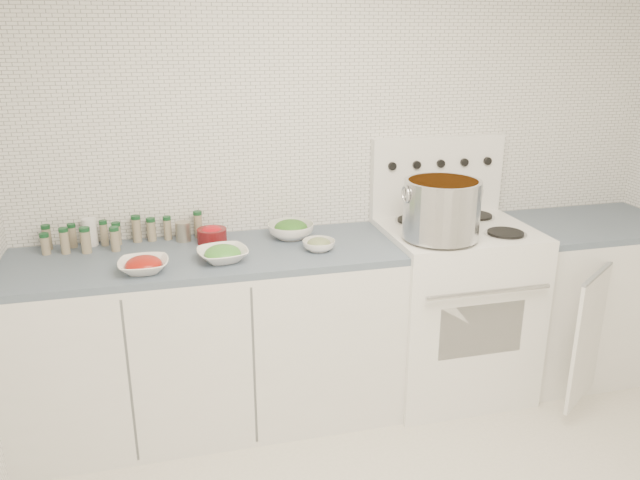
% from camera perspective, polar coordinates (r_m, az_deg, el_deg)
% --- Properties ---
extents(room_walls, '(3.54, 3.04, 2.52)m').
position_cam_1_polar(room_walls, '(1.94, 16.35, 7.50)').
color(room_walls, white).
rests_on(room_walls, ground).
extents(counter_left, '(1.85, 0.62, 0.90)m').
position_cam_1_polar(counter_left, '(3.19, -10.03, -8.85)').
color(counter_left, white).
rests_on(counter_left, ground).
extents(stove, '(0.76, 0.70, 1.36)m').
position_cam_1_polar(stove, '(3.48, 11.95, -5.70)').
color(stove, white).
rests_on(stove, ground).
extents(counter_right, '(0.89, 0.86, 0.90)m').
position_cam_1_polar(counter_right, '(3.91, 22.85, -4.78)').
color(counter_right, white).
rests_on(counter_right, ground).
extents(stock_pot, '(0.39, 0.37, 0.28)m').
position_cam_1_polar(stock_pot, '(3.07, 11.06, 3.00)').
color(stock_pot, silver).
rests_on(stock_pot, stove).
extents(bowl_tomato, '(0.23, 0.23, 0.07)m').
position_cam_1_polar(bowl_tomato, '(2.84, -15.83, -2.20)').
color(bowl_tomato, white).
rests_on(bowl_tomato, counter_left).
extents(bowl_snowpea, '(0.26, 0.26, 0.08)m').
position_cam_1_polar(bowl_snowpea, '(2.90, -8.89, -1.27)').
color(bowl_snowpea, white).
rests_on(bowl_snowpea, counter_left).
extents(bowl_broccoli, '(0.26, 0.26, 0.10)m').
position_cam_1_polar(bowl_broccoli, '(3.18, -2.67, 0.98)').
color(bowl_broccoli, white).
rests_on(bowl_broccoli, counter_left).
extents(bowl_zucchini, '(0.20, 0.20, 0.06)m').
position_cam_1_polar(bowl_zucchini, '(3.00, -0.10, -0.40)').
color(bowl_zucchini, white).
rests_on(bowl_zucchini, counter_left).
extents(bowl_pepper, '(0.15, 0.15, 0.09)m').
position_cam_1_polar(bowl_pepper, '(3.14, -9.85, 0.50)').
color(bowl_pepper, '#5A0F11').
rests_on(bowl_pepper, counter_left).
extents(salt_canister, '(0.09, 0.09, 0.14)m').
position_cam_1_polar(salt_canister, '(3.26, -20.28, 0.68)').
color(salt_canister, white).
rests_on(salt_canister, counter_left).
extents(tin_can, '(0.08, 0.08, 0.10)m').
position_cam_1_polar(tin_can, '(3.20, -12.39, 0.76)').
color(tin_can, gray).
rests_on(tin_can, counter_left).
extents(spice_cluster, '(0.76, 0.16, 0.14)m').
position_cam_1_polar(spice_cluster, '(3.21, -18.51, 0.52)').
color(spice_cluster, gray).
rests_on(spice_cluster, counter_left).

